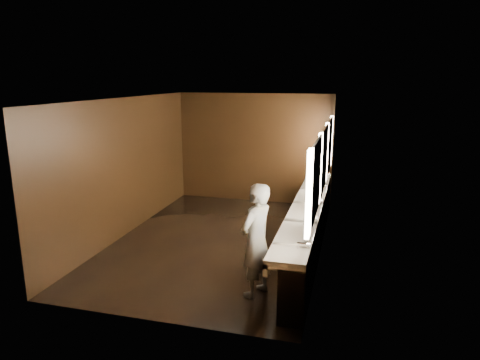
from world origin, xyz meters
name	(u,v)px	position (x,y,z in m)	size (l,w,h in m)	color
floor	(220,241)	(0.00, 0.00, 0.00)	(6.00, 6.00, 0.00)	black
ceiling	(218,99)	(0.00, 0.00, 2.80)	(4.00, 6.00, 0.02)	#2D2D2B
wall_back	(254,148)	(0.00, 3.00, 1.40)	(4.00, 0.02, 2.80)	black
wall_front	(147,222)	(0.00, -3.00, 1.40)	(4.00, 0.02, 2.80)	black
wall_left	(126,167)	(-2.00, 0.00, 1.40)	(0.02, 6.00, 2.80)	black
wall_right	(324,179)	(2.00, 0.00, 1.40)	(0.02, 6.00, 2.80)	black
sink_counter	(310,225)	(1.79, 0.00, 0.50)	(0.55, 5.40, 1.01)	black
mirror_band	(324,160)	(1.98, 0.00, 1.75)	(0.06, 5.03, 1.15)	#FFE8C6
person	(256,240)	(1.18, -1.92, 0.86)	(0.63, 0.41, 1.72)	#9CB6E8
trash_bin	(297,239)	(1.58, -0.22, 0.27)	(0.35, 0.35, 0.54)	black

